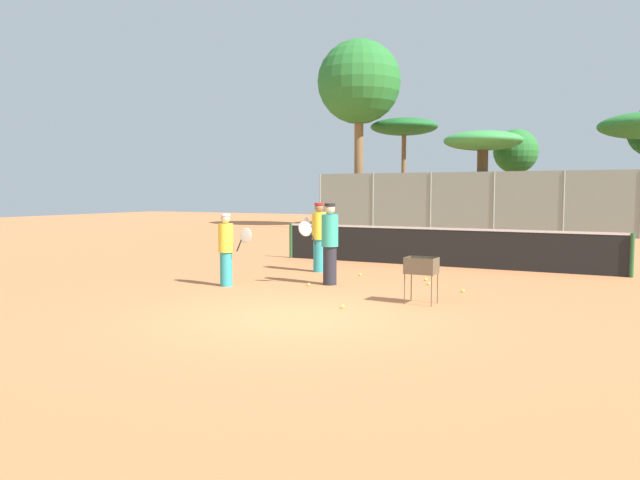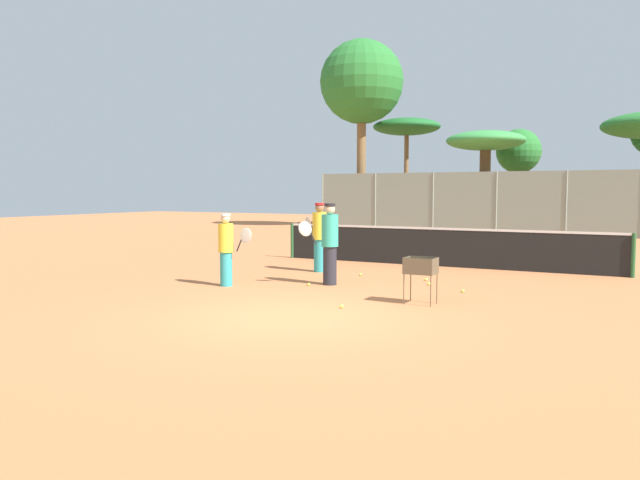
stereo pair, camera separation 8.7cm
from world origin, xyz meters
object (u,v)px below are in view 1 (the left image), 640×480
(tennis_net, at_px, (440,246))
(ball_cart, at_px, (422,270))
(parked_car, at_px, (625,220))
(player_red_cap, at_px, (319,236))
(player_white_outfit, at_px, (226,249))
(player_yellow_shirt, at_px, (329,243))

(tennis_net, relative_size, ball_cart, 11.14)
(parked_car, bearing_deg, player_red_cap, -107.95)
(player_white_outfit, bearing_deg, tennis_net, 59.67)
(tennis_net, bearing_deg, player_yellow_shirt, -104.53)
(player_white_outfit, distance_m, ball_cart, 4.46)
(tennis_net, xyz_separation_m, player_red_cap, (-2.40, -2.57, 0.36))
(player_yellow_shirt, bearing_deg, player_white_outfit, -3.48)
(player_yellow_shirt, xyz_separation_m, parked_car, (5.16, 21.66, -0.27))
(player_red_cap, height_order, ball_cart, player_red_cap)
(tennis_net, xyz_separation_m, player_yellow_shirt, (-1.15, -4.43, 0.38))
(player_white_outfit, bearing_deg, player_red_cap, 76.24)
(player_white_outfit, bearing_deg, parked_car, 70.76)
(parked_car, bearing_deg, tennis_net, -103.12)
(player_white_outfit, distance_m, player_red_cap, 3.16)
(player_red_cap, bearing_deg, player_white_outfit, 105.80)
(player_white_outfit, distance_m, parked_car, 23.96)
(tennis_net, bearing_deg, parked_car, 76.88)
(player_yellow_shirt, distance_m, ball_cart, 2.89)
(player_yellow_shirt, height_order, ball_cart, player_yellow_shirt)
(player_yellow_shirt, bearing_deg, ball_cart, 116.42)
(tennis_net, distance_m, player_yellow_shirt, 4.59)
(player_yellow_shirt, distance_m, parked_car, 22.27)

